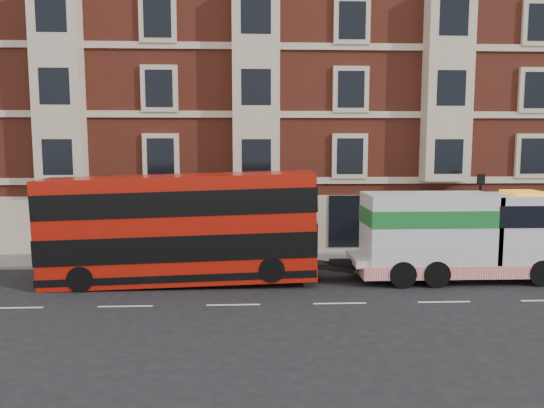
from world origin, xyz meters
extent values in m
plane|color=black|center=(0.00, 0.00, 0.00)|extent=(120.00, 120.00, 0.00)
cube|color=slate|center=(0.00, 7.50, 0.07)|extent=(90.00, 3.00, 0.15)
cube|color=maroon|center=(0.50, 15.00, 9.00)|extent=(45.00, 12.00, 18.00)
cylinder|color=black|center=(-6.00, 6.20, 2.15)|extent=(0.14, 0.14, 4.00)
cube|color=black|center=(-6.00, 6.20, 4.25)|extent=(0.35, 0.15, 0.50)
cylinder|color=black|center=(12.00, 6.20, 2.15)|extent=(0.14, 0.14, 4.00)
cube|color=black|center=(12.00, 6.20, 4.25)|extent=(0.35, 0.15, 0.50)
cube|color=#A21309|center=(-2.36, 3.23, 2.40)|extent=(11.46, 2.56, 4.50)
cube|color=black|center=(-2.36, 3.23, 1.74)|extent=(11.50, 2.62, 1.07)
cube|color=black|center=(-2.36, 3.23, 3.58)|extent=(11.50, 2.62, 1.02)
cylinder|color=black|center=(-6.25, 2.07, 0.53)|extent=(1.06, 0.33, 1.06)
cylinder|color=black|center=(-6.25, 4.39, 0.53)|extent=(1.06, 0.33, 1.06)
cylinder|color=black|center=(1.53, 2.07, 0.84)|extent=(1.06, 0.33, 1.06)
cylinder|color=black|center=(1.53, 4.39, 0.84)|extent=(1.06, 0.33, 1.06)
cube|color=silver|center=(9.64, 3.23, 0.97)|extent=(9.21, 2.35, 0.31)
cube|color=silver|center=(12.61, 3.23, 2.30)|extent=(3.27, 2.56, 2.97)
cube|color=silver|center=(8.41, 3.23, 2.35)|extent=(5.52, 2.56, 2.97)
cube|color=#186C29|center=(8.41, 3.23, 2.86)|extent=(5.57, 2.60, 0.72)
cube|color=red|center=(9.44, 3.23, 0.61)|extent=(8.18, 2.62, 0.56)
cylinder|color=black|center=(12.91, 2.07, 0.56)|extent=(1.13, 0.36, 1.13)
cylinder|color=black|center=(12.91, 4.39, 0.56)|extent=(1.13, 0.36, 1.13)
cylinder|color=black|center=(8.41, 2.07, 0.56)|extent=(1.13, 0.41, 1.13)
cylinder|color=black|center=(8.41, 4.39, 0.56)|extent=(1.13, 0.41, 1.13)
cylinder|color=black|center=(6.98, 2.07, 0.56)|extent=(1.13, 0.41, 1.13)
cylinder|color=black|center=(6.98, 4.39, 0.56)|extent=(1.13, 0.41, 1.13)
imported|color=#1D1932|center=(-5.77, 7.59, 1.09)|extent=(0.82, 0.79, 1.89)
camera|label=1|loc=(0.57, -19.25, 6.05)|focal=35.00mm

